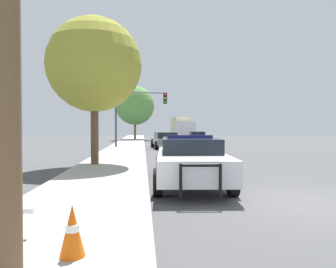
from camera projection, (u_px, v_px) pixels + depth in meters
The scene contains 11 objects.
ground_plane at pixel (304, 202), 7.65m from camera, with size 110.00×110.00×0.00m, color #474749.
sidewalk_left at pixel (82, 203), 7.25m from camera, with size 3.00×110.00×0.13m.
police_car at pixel (190, 159), 9.91m from camera, with size 2.38×5.38×1.50m.
fire_hydrant at pixel (12, 208), 4.83m from camera, with size 0.62×0.27×0.81m.
traffic_light at pixel (138, 106), 26.97m from camera, with size 4.29×0.35×4.59m.
car_background_midblock at pixel (165, 140), 26.71m from camera, with size 2.29×4.77×1.31m.
car_background_oncoming at pixel (197, 137), 34.54m from camera, with size 2.08×4.70×1.24m.
box_truck at pixel (182, 128), 44.88m from camera, with size 2.76×7.96×3.07m.
tree_sidewalk_near at pixel (94, 65), 14.22m from camera, with size 4.11×4.11×6.38m.
tree_sidewalk_far at pixel (135, 106), 42.90m from camera, with size 5.09×5.09×6.95m.
traffic_cone at pixel (72, 230), 4.10m from camera, with size 0.32×0.32×0.66m.
Camera 1 is at (-3.76, -7.34, 1.76)m, focal length 35.00 mm.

